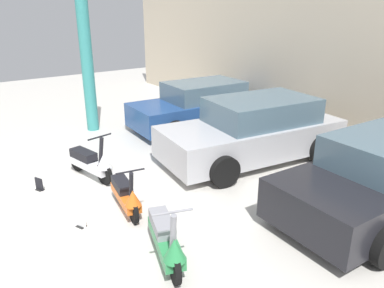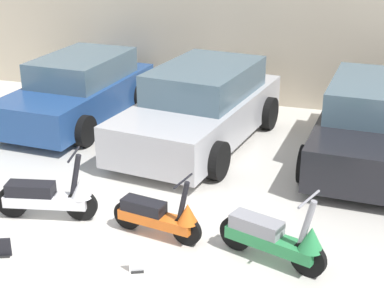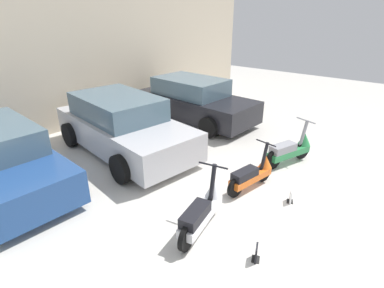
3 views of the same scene
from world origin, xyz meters
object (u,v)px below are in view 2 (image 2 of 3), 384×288
Objects in this scene: scooter_front_left at (50,195)px; placard_near_right_scooter at (137,263)px; scooter_front_right at (160,216)px; car_rear_center at (201,107)px; car_rear_right at (372,124)px; car_rear_left at (79,90)px; scooter_front_center at (276,238)px; placard_near_left_scooter at (3,248)px.

placard_near_right_scooter is at bearing -39.56° from scooter_front_left.
scooter_front_right is 3.67m from car_rear_center.
car_rear_right is (2.67, 3.70, 0.34)m from scooter_front_right.
scooter_front_left is at bearing 25.36° from car_rear_left.
car_rear_center is (2.84, -0.50, 0.05)m from car_rear_left.
scooter_front_left is at bearing -164.60° from scooter_front_center.
scooter_front_center is 0.34× the size of car_rear_right.
car_rear_left is 6.01m from car_rear_right.
car_rear_center reaches higher than placard_near_left_scooter.
car_rear_left reaches higher than scooter_front_left.
placard_near_right_scooter is (-2.66, -4.56, -0.57)m from car_rear_right.
car_rear_center is at bearing 83.72° from car_rear_left.
car_rear_left is 15.89× the size of placard_near_left_scooter.
placard_near_left_scooter is at bearing 20.19° from car_rear_left.
placard_near_left_scooter is (-1.31, -4.67, -0.60)m from car_rear_center.
placard_near_left_scooter is at bearing -173.84° from placard_near_right_scooter.
car_rear_center is at bearing -85.47° from car_rear_right.
scooter_front_center is 4.02m from car_rear_right.
placard_near_left_scooter is 1.00× the size of placard_near_right_scooter.
car_rear_left is 2.89m from car_rear_center.
scooter_front_right is at bearing 42.65° from car_rear_left.
car_rear_right is (3.15, 0.08, -0.03)m from car_rear_center.
car_rear_right is at bearing 28.01° from scooter_front_left.
scooter_front_left is 1.12m from placard_near_left_scooter.
car_rear_left is at bearing 157.97° from scooter_front_center.
car_rear_center is 3.15m from car_rear_right.
placard_near_left_scooter is at bearing -7.76° from car_rear_center.
car_rear_left reaches higher than scooter_front_center.
scooter_front_right is 0.33× the size of car_rear_left.
scooter_front_right is 1.63m from scooter_front_center.
scooter_front_left is 3.33m from scooter_front_center.
placard_near_right_scooter is (3.33, -4.98, -0.54)m from car_rear_left.
scooter_front_left is 0.35× the size of car_rear_right.
car_rear_left is at bearing -90.97° from car_rear_right.
placard_near_left_scooter and placard_near_right_scooter have the same top height.
car_rear_center is at bearing 96.20° from placard_near_right_scooter.
car_rear_right reaches higher than car_rear_left.
car_rear_center is (-0.48, 3.62, 0.37)m from scooter_front_right.
placard_near_right_scooter is (-1.62, -0.69, -0.26)m from scooter_front_center.
car_rear_right is at bearing 46.79° from placard_near_left_scooter.
placard_near_left_scooter is (1.53, -5.17, -0.54)m from car_rear_left.
scooter_front_left is 5.74× the size of placard_near_right_scooter.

